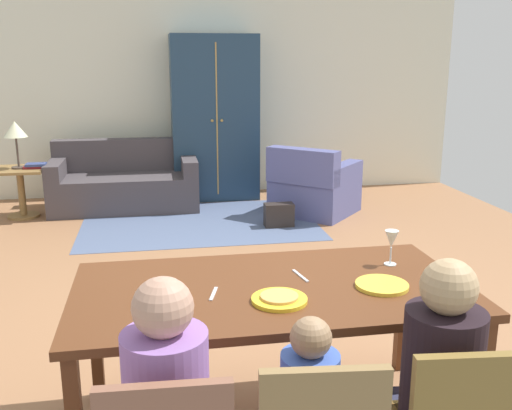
{
  "coord_description": "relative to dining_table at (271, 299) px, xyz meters",
  "views": [
    {
      "loc": [
        -0.75,
        -3.81,
        1.81
      ],
      "look_at": [
        -0.09,
        -0.11,
        0.85
      ],
      "focal_mm": 40.55,
      "sensor_mm": 36.0,
      "label": 1
    }
  ],
  "objects": [
    {
      "name": "armoire",
      "position": [
        0.26,
        5.01,
        0.36
      ],
      "size": [
        1.1,
        0.59,
        2.1
      ],
      "color": "navy",
      "rests_on": "ground_plane"
    },
    {
      "name": "pizza_near_man",
      "position": [
        -0.51,
        -0.12,
        0.09
      ],
      "size": [
        0.17,
        0.17,
        0.01
      ],
      "primitive_type": "cylinder",
      "color": "#E49D4C",
      "rests_on": "plate_near_man"
    },
    {
      "name": "couch",
      "position": [
        -0.9,
        4.66,
        -0.39
      ],
      "size": [
        1.76,
        0.86,
        0.82
      ],
      "color": "#453E42",
      "rests_on": "ground_plane"
    },
    {
      "name": "person_woman",
      "position": [
        0.52,
        -0.67,
        -0.18
      ],
      "size": [
        0.3,
        0.41,
        1.11
      ],
      "color": "#333552",
      "rests_on": "ground_plane"
    },
    {
      "name": "dining_table",
      "position": [
        0.0,
        0.0,
        0.0
      ],
      "size": [
        1.86,
        0.97,
        0.76
      ],
      "color": "#5A2F17",
      "rests_on": "ground_plane"
    },
    {
      "name": "area_rug",
      "position": [
        -0.06,
        3.8,
        -0.69
      ],
      "size": [
        2.6,
        1.8,
        0.01
      ],
      "primitive_type": "cube",
      "color": "slate",
      "rests_on": "ground_plane"
    },
    {
      "name": "plate_near_man",
      "position": [
        -0.51,
        -0.12,
        0.08
      ],
      "size": [
        0.25,
        0.25,
        0.02
      ],
      "primitive_type": "cylinder",
      "color": "yellow",
      "rests_on": "dining_table"
    },
    {
      "name": "plate_near_child",
      "position": [
        0.0,
        -0.18,
        0.08
      ],
      "size": [
        0.25,
        0.25,
        0.02
      ],
      "primitive_type": "cylinder",
      "color": "yellow",
      "rests_on": "dining_table"
    },
    {
      "name": "fork",
      "position": [
        -0.28,
        -0.05,
        0.07
      ],
      "size": [
        0.06,
        0.15,
        0.01
      ],
      "primitive_type": "cube",
      "rotation": [
        0.0,
        0.0,
        -0.27
      ],
      "color": "silver",
      "rests_on": "dining_table"
    },
    {
      "name": "armchair",
      "position": [
        1.31,
        3.96,
        -0.37
      ],
      "size": [
        1.21,
        1.21,
        0.82
      ],
      "color": "#52568C",
      "rests_on": "ground_plane"
    },
    {
      "name": "handbag",
      "position": [
        0.8,
        3.5,
        -0.56
      ],
      "size": [
        0.32,
        0.16,
        0.26
      ],
      "primitive_type": "cube",
      "color": "#2D2521",
      "rests_on": "ground_plane"
    },
    {
      "name": "book_lower",
      "position": [
        -1.89,
        4.39,
        -0.1
      ],
      "size": [
        0.22,
        0.16,
        0.03
      ],
      "primitive_type": "cube",
      "color": "maroon",
      "rests_on": "side_table"
    },
    {
      "name": "side_table",
      "position": [
        -2.06,
        4.4,
        -0.32
      ],
      "size": [
        0.56,
        0.56,
        0.58
      ],
      "color": "olive",
      "rests_on": "ground_plane"
    },
    {
      "name": "plate_near_woman",
      "position": [
        0.51,
        -0.1,
        0.08
      ],
      "size": [
        0.25,
        0.25,
        0.02
      ],
      "primitive_type": "cylinder",
      "color": "yellow",
      "rests_on": "dining_table"
    },
    {
      "name": "wine_glass",
      "position": [
        0.67,
        0.18,
        0.2
      ],
      "size": [
        0.07,
        0.07,
        0.19
      ],
      "color": "silver",
      "rests_on": "dining_table"
    },
    {
      "name": "back_wall",
      "position": [
        0.23,
        5.4,
        0.66
      ],
      "size": [
        6.88,
        0.1,
        2.7
      ],
      "primitive_type": "cube",
      "color": "silver",
      "rests_on": "ground_plane"
    },
    {
      "name": "pizza_near_child",
      "position": [
        0.0,
        -0.18,
        0.09
      ],
      "size": [
        0.17,
        0.17,
        0.01
      ],
      "primitive_type": "cylinder",
      "color": "#DCA052",
      "rests_on": "plate_near_child"
    },
    {
      "name": "book_upper",
      "position": [
        -1.87,
        4.37,
        -0.07
      ],
      "size": [
        0.22,
        0.16,
        0.03
      ],
      "primitive_type": "cube",
      "color": "navy",
      "rests_on": "book_lower"
    },
    {
      "name": "knife",
      "position": [
        0.17,
        0.1,
        0.07
      ],
      "size": [
        0.05,
        0.17,
        0.01
      ],
      "primitive_type": "cube",
      "rotation": [
        0.0,
        0.0,
        0.19
      ],
      "color": "silver",
      "rests_on": "dining_table"
    },
    {
      "name": "ground_plane",
      "position": [
        0.23,
        2.03,
        -0.7
      ],
      "size": [
        6.88,
        6.64,
        0.02
      ],
      "primitive_type": "cube",
      "color": "#966644"
    },
    {
      "name": "table_lamp",
      "position": [
        -2.06,
        4.4,
        0.32
      ],
      "size": [
        0.26,
        0.26,
        0.54
      ],
      "color": "#4B3C33",
      "rests_on": "side_table"
    }
  ]
}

